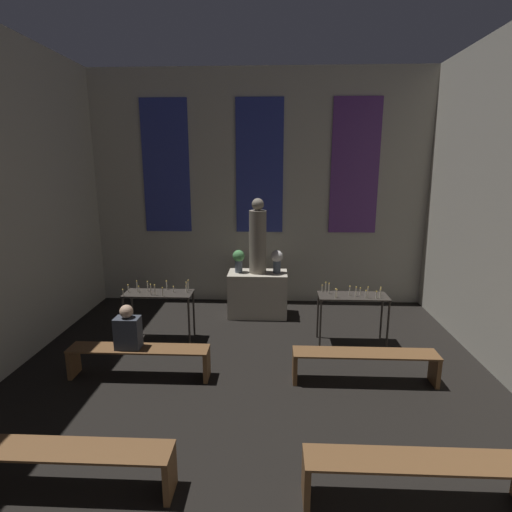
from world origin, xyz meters
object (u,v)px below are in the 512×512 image
flower_vase_right (277,259)px  pew_third_left (66,460)px  pew_back_right (365,360)px  candle_rack_left (159,299)px  statue (258,239)px  person_seated (128,330)px  flower_vase_left (239,259)px  pew_third_right (416,471)px  altar (258,294)px  candle_rack_right (353,302)px  pew_back_left (139,356)px

flower_vase_right → pew_third_left: size_ratio=0.23×
pew_back_right → candle_rack_left: bearing=158.7°
statue → person_seated: size_ratio=2.30×
flower_vase_left → flower_vase_right: (0.79, 0.00, 0.00)m
pew_third_right → pew_back_right: same height
flower_vase_left → pew_third_right: bearing=-66.6°
altar → candle_rack_right: candle_rack_right is taller
candle_rack_left → pew_back_right: bearing=-21.3°
pew_back_right → person_seated: 3.49m
candle_rack_right → pew_third_right: size_ratio=0.58×
pew_third_left → pew_third_right: size_ratio=1.00×
flower_vase_right → pew_third_left: bearing=-113.4°
flower_vase_right → pew_back_left: size_ratio=0.23×
candle_rack_left → person_seated: (-0.09, -1.32, -0.01)m
statue → pew_back_right: bearing=-57.5°
statue → person_seated: 3.28m
pew_back_right → person_seated: person_seated is taller
altar → person_seated: person_seated is taller
altar → pew_back_left: size_ratio=0.58×
candle_rack_right → pew_back_left: bearing=-158.7°
pew_third_right → candle_rack_right: bearing=89.1°
pew_third_left → person_seated: person_seated is taller
flower_vase_left → pew_back_left: (-1.27, -2.60, -0.87)m
flower_vase_left → pew_third_left: bearing=-104.9°
pew_third_left → statue: bearing=70.7°
pew_third_right → person_seated: person_seated is taller
pew_third_left → person_seated: 2.19m
candle_rack_right → pew_back_right: bearing=-92.3°
altar → pew_third_right: 5.03m
candle_rack_left → person_seated: 1.32m
flower_vase_right → candle_rack_right: flower_vase_right is taller
candle_rack_left → person_seated: bearing=-93.8°
statue → pew_back_left: 3.35m
altar → pew_back_left: bearing=-122.5°
pew_back_left → person_seated: (-0.14, 0.00, 0.41)m
pew_third_left → pew_third_right: same height
candle_rack_left → candle_rack_right: (3.43, -0.00, -0.00)m
altar → flower_vase_left: bearing=-180.0°
pew_back_right → flower_vase_right: bearing=115.9°
flower_vase_left → person_seated: flower_vase_left is taller
pew_third_left → flower_vase_right: bearing=66.6°
altar → candle_rack_right: bearing=-36.9°
candle_rack_left → candle_rack_right: 3.43m
person_seated → candle_rack_left: bearing=86.2°
pew_third_right → person_seated: bearing=148.2°
flower_vase_right → pew_back_left: flower_vase_right is taller
candle_rack_left → pew_back_left: size_ratio=0.58×
flower_vase_right → pew_third_left: (-2.05, -4.75, -0.87)m
pew_third_right → pew_back_right: (0.00, 2.15, 0.00)m
flower_vase_right → candle_rack_right: (1.32, -1.29, -0.45)m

